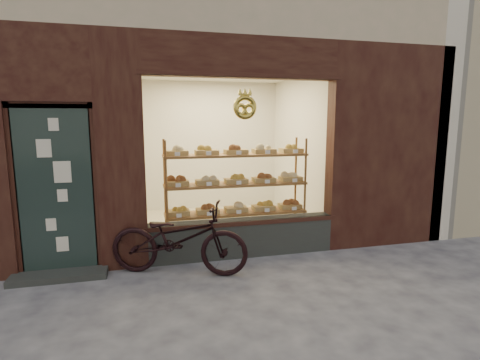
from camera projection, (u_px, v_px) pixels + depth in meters
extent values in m
plane|color=#3A3943|center=(254.00, 341.00, 3.39)|extent=(90.00, 90.00, 0.00)
cube|color=#2A302C|center=(243.00, 237.00, 5.49)|extent=(2.70, 0.25, 0.55)
cube|color=#1F2C2A|center=(56.00, 191.00, 4.70)|extent=(0.90, 0.04, 2.15)
cube|color=#2A302C|center=(60.00, 276.00, 4.72)|extent=(1.15, 0.35, 0.08)
torus|color=gold|center=(245.00, 107.00, 5.09)|extent=(0.33, 0.07, 0.33)
cube|color=brown|center=(236.00, 243.00, 5.93)|extent=(2.20, 0.45, 0.04)
cube|color=brown|center=(236.00, 212.00, 5.85)|extent=(2.20, 0.45, 0.03)
cube|color=brown|center=(236.00, 184.00, 5.78)|extent=(2.20, 0.45, 0.04)
cube|color=brown|center=(236.00, 155.00, 5.71)|extent=(2.20, 0.45, 0.04)
cylinder|color=brown|center=(167.00, 200.00, 5.36)|extent=(0.04, 0.04, 1.70)
cylinder|color=brown|center=(305.00, 193.00, 5.88)|extent=(0.04, 0.04, 1.70)
cylinder|color=brown|center=(165.00, 195.00, 5.73)|extent=(0.04, 0.04, 1.70)
cylinder|color=brown|center=(295.00, 188.00, 6.25)|extent=(0.04, 0.04, 1.70)
cube|color=olive|center=(178.00, 213.00, 5.63)|extent=(0.34, 0.24, 0.07)
sphere|color=olive|center=(178.00, 207.00, 5.61)|extent=(0.11, 0.11, 0.11)
cube|color=white|center=(179.00, 216.00, 5.45)|extent=(0.07, 0.01, 0.05)
cube|color=olive|center=(207.00, 211.00, 5.73)|extent=(0.34, 0.24, 0.07)
sphere|color=brown|center=(207.00, 205.00, 5.72)|extent=(0.11, 0.11, 0.11)
cube|color=white|center=(210.00, 214.00, 5.56)|extent=(0.07, 0.01, 0.05)
cube|color=olive|center=(236.00, 209.00, 5.84)|extent=(0.34, 0.24, 0.07)
sphere|color=#CEB781|center=(236.00, 204.00, 5.83)|extent=(0.11, 0.11, 0.11)
cube|color=white|center=(239.00, 212.00, 5.67)|extent=(0.07, 0.01, 0.05)
cube|color=olive|center=(263.00, 207.00, 5.95)|extent=(0.34, 0.24, 0.07)
sphere|color=olive|center=(263.00, 202.00, 5.94)|extent=(0.11, 0.11, 0.11)
cube|color=white|center=(267.00, 210.00, 5.78)|extent=(0.07, 0.01, 0.05)
cube|color=olive|center=(290.00, 206.00, 6.06)|extent=(0.34, 0.24, 0.07)
sphere|color=brown|center=(290.00, 201.00, 6.05)|extent=(0.11, 0.11, 0.11)
cube|color=white|center=(294.00, 209.00, 5.89)|extent=(0.08, 0.01, 0.05)
cube|color=olive|center=(177.00, 183.00, 5.55)|extent=(0.34, 0.24, 0.07)
sphere|color=brown|center=(177.00, 178.00, 5.54)|extent=(0.11, 0.11, 0.11)
cube|color=white|center=(178.00, 185.00, 5.38)|extent=(0.07, 0.01, 0.06)
cube|color=olive|center=(207.00, 182.00, 5.66)|extent=(0.34, 0.24, 0.07)
sphere|color=#CEB781|center=(207.00, 176.00, 5.65)|extent=(0.11, 0.11, 0.11)
cube|color=white|center=(209.00, 184.00, 5.49)|extent=(0.07, 0.01, 0.06)
cube|color=olive|center=(236.00, 181.00, 5.77)|extent=(0.34, 0.24, 0.07)
sphere|color=olive|center=(236.00, 175.00, 5.76)|extent=(0.11, 0.11, 0.11)
cube|color=white|center=(239.00, 183.00, 5.60)|extent=(0.07, 0.01, 0.06)
cube|color=olive|center=(264.00, 180.00, 5.88)|extent=(0.34, 0.24, 0.07)
sphere|color=brown|center=(264.00, 174.00, 5.87)|extent=(0.11, 0.11, 0.11)
cube|color=white|center=(267.00, 181.00, 5.71)|extent=(0.07, 0.01, 0.06)
cube|color=olive|center=(290.00, 179.00, 5.99)|extent=(0.34, 0.24, 0.07)
sphere|color=#CEB781|center=(291.00, 173.00, 5.98)|extent=(0.11, 0.11, 0.11)
cube|color=white|center=(295.00, 180.00, 5.81)|extent=(0.08, 0.01, 0.06)
cube|color=olive|center=(176.00, 153.00, 5.48)|extent=(0.34, 0.24, 0.07)
sphere|color=#CEB781|center=(176.00, 147.00, 5.47)|extent=(0.11, 0.11, 0.11)
cube|color=white|center=(177.00, 154.00, 5.31)|extent=(0.07, 0.01, 0.06)
cube|color=olive|center=(207.00, 152.00, 5.59)|extent=(0.34, 0.24, 0.07)
sphere|color=olive|center=(207.00, 147.00, 5.58)|extent=(0.11, 0.11, 0.11)
cube|color=white|center=(209.00, 153.00, 5.42)|extent=(0.07, 0.01, 0.06)
cube|color=olive|center=(236.00, 152.00, 5.70)|extent=(0.34, 0.24, 0.07)
sphere|color=brown|center=(236.00, 146.00, 5.69)|extent=(0.11, 0.11, 0.11)
cube|color=white|center=(239.00, 153.00, 5.52)|extent=(0.07, 0.01, 0.06)
cube|color=olive|center=(264.00, 151.00, 5.81)|extent=(0.34, 0.24, 0.07)
sphere|color=#CEB781|center=(264.00, 146.00, 5.80)|extent=(0.11, 0.11, 0.11)
cube|color=white|center=(268.00, 152.00, 5.63)|extent=(0.07, 0.01, 0.06)
cube|color=olive|center=(291.00, 151.00, 5.92)|extent=(0.34, 0.24, 0.07)
sphere|color=olive|center=(291.00, 145.00, 5.91)|extent=(0.11, 0.11, 0.11)
cube|color=white|center=(296.00, 151.00, 5.74)|extent=(0.08, 0.01, 0.06)
imported|color=black|center=(179.00, 239.00, 4.81)|extent=(1.89, 1.21, 0.94)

